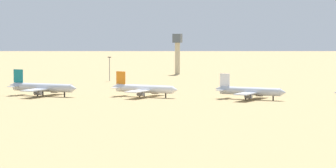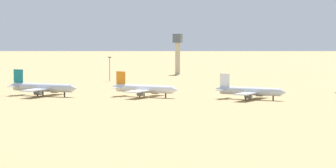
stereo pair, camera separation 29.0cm
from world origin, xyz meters
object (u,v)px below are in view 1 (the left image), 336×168
at_px(control_tower, 177,50).
at_px(light_pole_west, 110,67).
at_px(parked_jet_white_5, 250,91).
at_px(parked_jet_orange_4, 144,89).
at_px(parked_jet_teal_3, 42,87).

height_order(control_tower, light_pole_west, control_tower).
height_order(parked_jet_white_5, light_pole_west, light_pole_west).
bearing_deg(light_pole_west, parked_jet_orange_4, -62.28).
relative_size(parked_jet_white_5, control_tower, 1.25).
xyz_separation_m(parked_jet_orange_4, light_pole_west, (-50.13, 95.38, 4.35)).
distance_m(parked_jet_teal_3, parked_jet_white_5, 91.32).
height_order(parked_jet_white_5, control_tower, control_tower).
bearing_deg(light_pole_west, control_tower, 74.43).
xyz_separation_m(control_tower, light_pole_west, (-19.83, -71.16, -7.54)).
relative_size(parked_jet_teal_3, parked_jet_orange_4, 1.07).
distance_m(parked_jet_orange_4, parked_jet_white_5, 46.44).
bearing_deg(control_tower, parked_jet_orange_4, -79.69).
bearing_deg(parked_jet_orange_4, control_tower, 112.01).
bearing_deg(parked_jet_teal_3, parked_jet_white_5, 12.98).
bearing_deg(control_tower, light_pole_west, -105.57).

